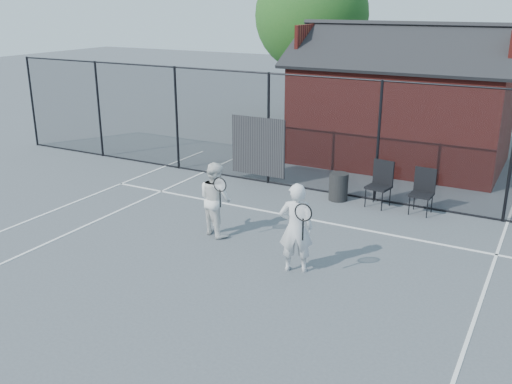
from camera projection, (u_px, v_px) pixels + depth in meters
The scene contains 10 objects.
ground at pixel (239, 270), 10.58m from camera, with size 80.00×80.00×0.00m, color #4C5257.
court_lines at pixel (200, 301), 9.47m from camera, with size 11.02×18.00×0.01m.
fence at pixel (328, 138), 14.41m from camera, with size 22.04×3.00×3.00m.
clubhouse at pixel (402, 110), 17.32m from camera, with size 6.50×4.36×4.19m.
tree_left at pixel (312, 16), 22.51m from camera, with size 4.48×4.48×6.44m.
player_front at pixel (296, 228), 10.30m from camera, with size 0.81×0.66×1.70m.
player_back at pixel (215, 199), 11.99m from camera, with size 0.94×0.85×1.58m.
chair_left at pixel (379, 185), 13.68m from camera, with size 0.52×0.55×1.09m, color black.
chair_right at pixel (422, 193), 13.23m from camera, with size 0.50×0.52×1.04m, color black.
waste_bin at pixel (338, 187), 14.21m from camera, with size 0.47×0.47×0.69m, color black.
Camera 1 is at (4.84, -8.25, 4.75)m, focal length 40.00 mm.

